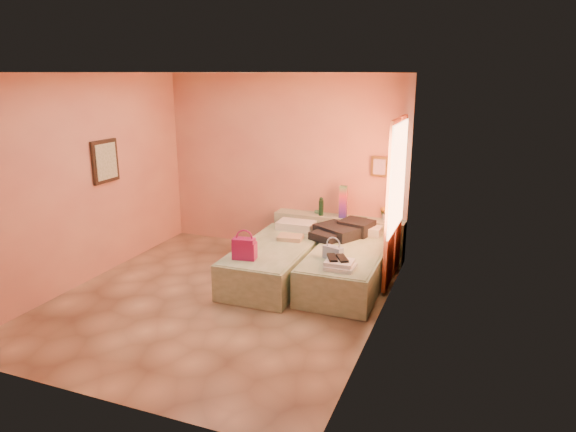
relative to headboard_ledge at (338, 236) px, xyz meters
name	(u,v)px	position (x,y,z in m)	size (l,w,h in m)	color
ground	(220,299)	(-0.98, -2.10, -0.33)	(4.50, 4.50, 0.00)	tan
room_walls	(250,155)	(-0.77, -1.53, 1.46)	(4.02, 4.51, 2.81)	tan
headboard_ledge	(338,236)	(0.00, 0.00, 0.00)	(2.05, 0.30, 0.65)	#9AA284
bed_left	(276,262)	(-0.56, -1.21, -0.08)	(0.90, 2.00, 0.50)	#A3B995
bed_right	(348,267)	(0.44, -1.05, -0.08)	(0.90, 2.00, 0.50)	#A3B995
water_bottle	(321,207)	(-0.28, -0.04, 0.46)	(0.08, 0.08, 0.27)	#133623
rainbow_box	(343,202)	(0.07, -0.03, 0.57)	(0.11, 0.11, 0.49)	#A01352
small_dish	(319,212)	(-0.36, 0.09, 0.34)	(0.14, 0.14, 0.03)	#509362
green_book	(360,219)	(0.35, -0.08, 0.34)	(0.19, 0.14, 0.03)	#22402B
flower_vase	(386,212)	(0.71, 0.07, 0.44)	(0.18, 0.18, 0.24)	beige
magenta_handbag	(245,248)	(-0.72, -1.86, 0.31)	(0.30, 0.17, 0.28)	#A01352
khaki_garment	(290,237)	(-0.46, -0.91, 0.20)	(0.34, 0.27, 0.06)	tan
clothes_pile	(342,230)	(0.19, -0.53, 0.28)	(0.67, 0.67, 0.20)	black
blue_handbag	(333,253)	(0.33, -1.46, 0.26)	(0.26, 0.11, 0.17)	#3A5C8B
towel_stack	(340,265)	(0.52, -1.77, 0.23)	(0.35, 0.30, 0.10)	silver
sandal_pair	(337,258)	(0.46, -1.72, 0.29)	(0.20, 0.26, 0.03)	black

